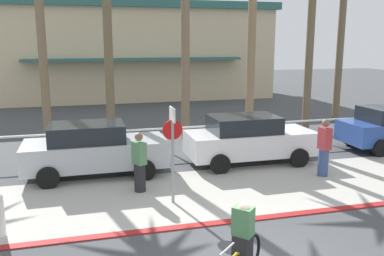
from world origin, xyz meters
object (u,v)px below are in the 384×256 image
(palm_tree_6, at_px, (342,8))
(bollard_2, at_px, (0,215))
(pedestrian_1, at_px, (324,150))
(palm_tree_4, at_px, (252,14))
(pedestrian_0, at_px, (140,165))
(palm_tree_3, at_px, (185,13))
(stop_sign_bike_lane, at_px, (173,141))
(car_silver_1, at_px, (94,149))
(car_white_2, at_px, (249,139))
(cyclist_yellow_0, at_px, (241,245))

(palm_tree_6, bearing_deg, bollard_2, -146.34)
(pedestrian_1, bearing_deg, palm_tree_4, 90.36)
(palm_tree_4, relative_size, pedestrian_0, 4.27)
(palm_tree_3, bearing_deg, pedestrian_1, -64.87)
(pedestrian_1, bearing_deg, stop_sign_bike_lane, -169.19)
(palm_tree_4, xyz_separation_m, car_silver_1, (-6.93, -4.00, -4.47))
(palm_tree_3, relative_size, pedestrian_1, 3.89)
(palm_tree_6, relative_size, car_silver_1, 1.83)
(stop_sign_bike_lane, xyz_separation_m, palm_tree_4, (5.02, 6.92, 3.66))
(palm_tree_6, xyz_separation_m, car_white_2, (-7.35, -5.93, -4.94))
(bollard_2, bearing_deg, car_white_2, 27.70)
(palm_tree_6, bearing_deg, palm_tree_3, -168.71)
(palm_tree_6, xyz_separation_m, pedestrian_1, (-5.63, -7.90, -4.95))
(cyclist_yellow_0, bearing_deg, stop_sign_bike_lane, 95.41)
(palm_tree_3, bearing_deg, bollard_2, -127.41)
(palm_tree_3, bearing_deg, car_white_2, -74.31)
(palm_tree_3, xyz_separation_m, car_silver_1, (-4.06, -4.25, -4.46))
(palm_tree_6, relative_size, car_white_2, 1.83)
(stop_sign_bike_lane, relative_size, pedestrian_1, 1.39)
(palm_tree_3, relative_size, cyclist_yellow_0, 4.78)
(stop_sign_bike_lane, bearing_deg, cyclist_yellow_0, -84.59)
(car_silver_1, distance_m, pedestrian_0, 2.20)
(stop_sign_bike_lane, height_order, palm_tree_6, palm_tree_6)
(palm_tree_3, relative_size, palm_tree_6, 0.89)
(palm_tree_3, relative_size, palm_tree_4, 0.98)
(pedestrian_0, bearing_deg, pedestrian_1, -0.96)
(stop_sign_bike_lane, relative_size, car_white_2, 0.58)
(pedestrian_0, bearing_deg, stop_sign_bike_lane, -55.69)
(palm_tree_4, height_order, palm_tree_6, palm_tree_6)
(car_white_2, xyz_separation_m, cyclist_yellow_0, (-2.97, -6.84, -0.18))
(car_silver_1, bearing_deg, cyclist_yellow_0, -71.54)
(palm_tree_6, height_order, car_white_2, palm_tree_6)
(palm_tree_3, distance_m, pedestrian_1, 8.17)
(palm_tree_6, distance_m, car_white_2, 10.66)
(palm_tree_4, bearing_deg, palm_tree_3, 175.13)
(palm_tree_3, bearing_deg, stop_sign_bike_lane, -106.72)
(palm_tree_6, distance_m, cyclist_yellow_0, 17.20)
(stop_sign_bike_lane, distance_m, car_silver_1, 3.58)
(car_silver_1, relative_size, car_white_2, 1.00)
(car_white_2, distance_m, cyclist_yellow_0, 7.46)
(car_silver_1, bearing_deg, palm_tree_6, 25.29)
(car_white_2, bearing_deg, palm_tree_3, 105.69)
(stop_sign_bike_lane, xyz_separation_m, palm_tree_6, (10.68, 8.86, 4.13))
(palm_tree_4, xyz_separation_m, palm_tree_6, (5.66, 1.95, 0.47))
(palm_tree_3, relative_size, car_white_2, 1.63)
(bollard_2, height_order, cyclist_yellow_0, cyclist_yellow_0)
(palm_tree_3, xyz_separation_m, palm_tree_4, (2.87, -0.24, 0.01))
(bollard_2, bearing_deg, palm_tree_6, 33.66)
(palm_tree_6, relative_size, pedestrian_0, 4.69)
(pedestrian_0, bearing_deg, cyclist_yellow_0, -77.58)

